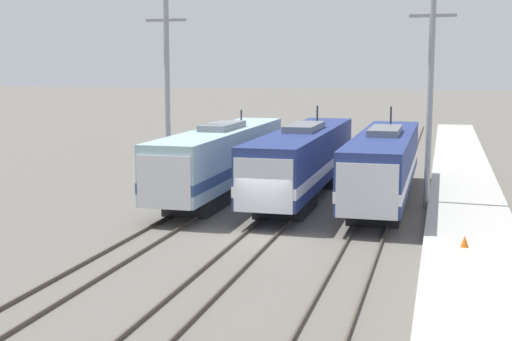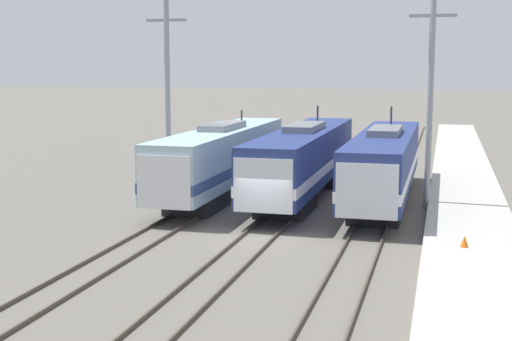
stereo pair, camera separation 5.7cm
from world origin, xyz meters
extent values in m
plane|color=#666059|center=(0.00, 0.00, 0.00)|extent=(400.00, 400.00, 0.00)
cube|color=#4C4238|center=(-5.32, 0.00, 0.07)|extent=(0.07, 120.00, 0.15)
cube|color=#4C4238|center=(-3.89, 0.00, 0.07)|extent=(0.07, 120.00, 0.15)
cube|color=#4C4238|center=(-0.72, 0.00, 0.07)|extent=(0.07, 120.00, 0.15)
cube|color=#4C4238|center=(0.72, 0.00, 0.07)|extent=(0.07, 120.00, 0.15)
cube|color=#4C4238|center=(3.89, 0.00, 0.07)|extent=(0.07, 120.00, 0.15)
cube|color=#4C4238|center=(5.32, 0.00, 0.07)|extent=(0.07, 120.00, 0.15)
cube|color=#232326|center=(-4.61, 5.09, 0.47)|extent=(2.41, 3.94, 0.95)
cube|color=#232326|center=(-4.61, 14.05, 0.47)|extent=(2.41, 3.94, 0.95)
cube|color=#9EBCCC|center=(-4.61, 9.57, 2.41)|extent=(2.84, 17.92, 2.92)
cube|color=navy|center=(-4.61, 9.57, 1.83)|extent=(2.88, 17.96, 0.53)
cube|color=silver|center=(-4.61, 1.74, 2.19)|extent=(2.61, 2.47, 2.48)
cube|color=black|center=(-4.61, 0.59, 2.74)|extent=(2.22, 0.08, 0.70)
cube|color=gray|center=(-4.61, 9.57, 4.05)|extent=(1.56, 4.48, 0.35)
cylinder|color=#38383D|center=(-4.61, 13.51, 4.30)|extent=(0.12, 0.12, 0.86)
cube|color=black|center=(0.00, 5.74, 0.47)|extent=(2.51, 4.21, 0.95)
cube|color=black|center=(0.00, 15.31, 0.47)|extent=(2.51, 4.21, 0.95)
cube|color=navy|center=(0.00, 10.52, 2.40)|extent=(2.96, 19.15, 2.89)
cube|color=silver|center=(0.00, 10.52, 1.82)|extent=(3.00, 19.19, 0.52)
cube|color=silver|center=(0.00, 2.09, 2.18)|extent=(2.72, 2.48, 2.46)
cube|color=black|center=(0.00, 0.93, 2.72)|extent=(2.31, 0.08, 0.69)
cube|color=slate|center=(0.00, 10.52, 4.02)|extent=(1.63, 4.79, 0.35)
cylinder|color=#38383D|center=(0.00, 14.74, 4.42)|extent=(0.12, 0.12, 1.15)
cube|color=black|center=(4.61, 5.39, 0.47)|extent=(2.47, 4.00, 0.95)
cube|color=black|center=(4.61, 14.48, 0.47)|extent=(2.47, 4.00, 0.95)
cube|color=navy|center=(4.61, 9.93, 2.37)|extent=(2.91, 18.18, 2.84)
cube|color=silver|center=(4.61, 9.93, 1.80)|extent=(2.95, 18.22, 0.51)
cube|color=silver|center=(4.61, 1.91, 2.16)|extent=(2.68, 2.34, 2.41)
cube|color=black|center=(4.61, 0.82, 2.69)|extent=(2.27, 0.08, 0.68)
cube|color=slate|center=(4.61, 9.93, 3.96)|extent=(1.60, 4.55, 0.35)
cylinder|color=#38383D|center=(4.61, 13.94, 4.43)|extent=(0.12, 0.12, 1.28)
cylinder|color=gray|center=(-7.58, 8.63, 5.68)|extent=(0.31, 0.31, 11.37)
cube|color=gray|center=(-7.58, 8.63, 10.00)|extent=(2.37, 0.16, 0.16)
cylinder|color=gray|center=(6.95, 8.63, 5.68)|extent=(0.31, 0.31, 11.37)
cube|color=gray|center=(6.95, 8.63, 10.00)|extent=(2.37, 0.16, 0.16)
cube|color=#B7B5AD|center=(9.04, 0.00, 0.19)|extent=(4.00, 120.00, 0.39)
cone|color=orange|center=(8.65, -0.84, 0.62)|extent=(0.32, 0.32, 0.46)
camera|label=1|loc=(7.67, -29.41, 7.50)|focal=50.00mm
camera|label=2|loc=(7.72, -29.40, 7.50)|focal=50.00mm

